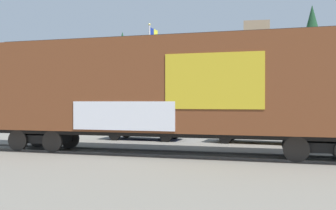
% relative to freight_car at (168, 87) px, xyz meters
% --- Properties ---
extents(ground_plane, '(260.00, 260.00, 0.00)m').
position_rel_freight_car_xyz_m(ground_plane, '(-0.41, 0.00, -2.72)').
color(ground_plane, slate).
extents(track, '(59.96, 5.71, 0.08)m').
position_rel_freight_car_xyz_m(track, '(2.40, 0.17, -2.68)').
color(track, '#4C4742').
rests_on(track, ground_plane).
extents(freight_car, '(16.33, 3.95, 4.86)m').
position_rel_freight_car_xyz_m(freight_car, '(0.00, 0.00, 0.00)').
color(freight_car, brown).
rests_on(freight_car, ground_plane).
extents(flagpole, '(0.18, 1.56, 7.61)m').
position_rel_freight_car_xyz_m(flagpole, '(-4.93, 10.36, 2.20)').
color(flagpole, silver).
rests_on(flagpole, ground_plane).
extents(hillside, '(135.64, 29.28, 18.77)m').
position_rel_freight_car_xyz_m(hillside, '(-0.38, 65.21, 4.26)').
color(hillside, slate).
rests_on(hillside, ground_plane).
extents(parked_car_blue, '(4.45, 2.09, 1.52)m').
position_rel_freight_car_xyz_m(parked_car_blue, '(-3.29, 5.19, -1.94)').
color(parked_car_blue, navy).
rests_on(parked_car_blue, ground_plane).
extents(parked_car_tan, '(4.75, 1.94, 1.51)m').
position_rel_freight_car_xyz_m(parked_car_tan, '(2.96, 5.56, -1.93)').
color(parked_car_tan, '#9E8966').
rests_on(parked_car_tan, ground_plane).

